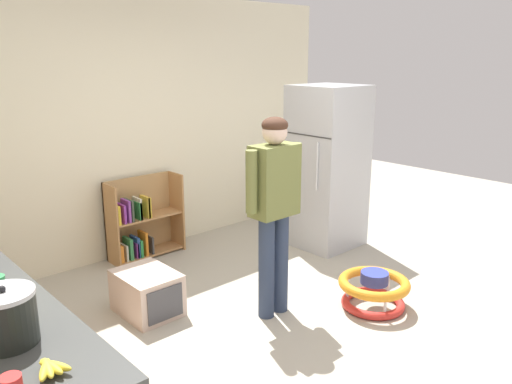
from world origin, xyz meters
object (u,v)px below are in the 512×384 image
at_px(crock_pot, 6,317).
at_px(banana_bunch, 50,368).
at_px(bookshelf, 140,223).
at_px(standing_person, 274,200).
at_px(refrigerator, 327,167).
at_px(pet_carrier, 147,293).
at_px(baby_walker, 374,290).

relative_size(crock_pot, banana_bunch, 1.69).
xyz_separation_m(bookshelf, standing_person, (0.17, -1.85, 0.61)).
bearing_deg(refrigerator, pet_carrier, -178.29).
relative_size(standing_person, banana_bunch, 10.36).
bearing_deg(crock_pot, refrigerator, 20.26).
height_order(standing_person, banana_bunch, standing_person).
xyz_separation_m(baby_walker, pet_carrier, (-1.47, 1.21, 0.02)).
xyz_separation_m(standing_person, crock_pot, (-2.20, -0.62, 0.04)).
xyz_separation_m(refrigerator, standing_person, (-1.58, -0.78, 0.09)).
relative_size(bookshelf, standing_person, 0.52).
relative_size(bookshelf, pet_carrier, 1.54).
distance_m(refrigerator, standing_person, 1.76).
xyz_separation_m(standing_person, baby_walker, (0.70, -0.50, -0.83)).
height_order(bookshelf, standing_person, standing_person).
distance_m(refrigerator, bookshelf, 2.11).
relative_size(standing_person, crock_pot, 6.13).
relative_size(pet_carrier, banana_bunch, 3.49).
xyz_separation_m(bookshelf, baby_walker, (0.87, -2.35, -0.21)).
relative_size(baby_walker, banana_bunch, 3.82).
bearing_deg(pet_carrier, bookshelf, 62.04).
distance_m(baby_walker, banana_bunch, 3.00).
relative_size(refrigerator, pet_carrier, 3.22).
height_order(standing_person, baby_walker, standing_person).
distance_m(bookshelf, standing_person, 1.96).
distance_m(bookshelf, banana_bunch, 3.49).
relative_size(refrigerator, bookshelf, 2.09).
xyz_separation_m(baby_walker, banana_bunch, (-2.86, -0.46, 0.77)).
height_order(standing_person, pet_carrier, standing_person).
bearing_deg(refrigerator, standing_person, -153.72).
bearing_deg(banana_bunch, refrigerator, 24.98).
xyz_separation_m(pet_carrier, banana_bunch, (-1.39, -1.67, 0.75)).
xyz_separation_m(refrigerator, baby_walker, (-0.88, -1.28, -0.73)).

